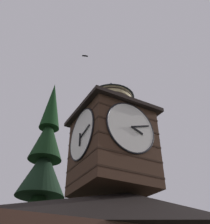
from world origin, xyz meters
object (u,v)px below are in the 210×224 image
Objects in this scene: pine_tree_behind at (38,207)px; moon at (86,209)px; clock_tower at (112,138)px; flying_bird_high at (85,56)px.

moon is (-19.69, -33.18, 8.50)m from pine_tree_behind.
pine_tree_behind is at bearing 59.31° from moon.
clock_tower is at bearing 66.67° from moon.
pine_tree_behind is 10.02× the size of moon.
pine_tree_behind is 13.10m from flying_bird_high.
pine_tree_behind reaches higher than moon.
pine_tree_behind is 39.51m from moon.
pine_tree_behind reaches higher than clock_tower.
clock_tower is 9.58m from flying_bird_high.
flying_bird_high reaches higher than clock_tower.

